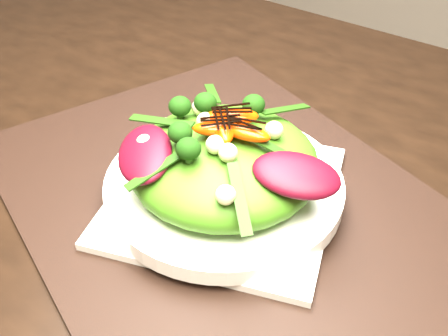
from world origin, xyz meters
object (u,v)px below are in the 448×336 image
Objects in this scene: dining_table at (221,158)px; placemat at (224,199)px; plate_base at (224,195)px; salad_bowl at (224,185)px; lettuce_mound at (224,162)px; orange_segment at (221,123)px.

placemat is at bearing -51.66° from dining_table.
plate_base is 0.01m from salad_bowl.
salad_bowl is (-0.00, 0.00, 0.01)m from plate_base.
dining_table is 0.11m from plate_base.
plate_base is 0.91× the size of salad_bowl.
dining_table reaches higher than plate_base.
plate_base is at bearing 0.00° from salad_bowl.
plate_base reaches higher than placemat.
dining_table is 0.11m from salad_bowl.
salad_bowl is at bearing -51.66° from dining_table.
lettuce_mound is at bearing -90.00° from placemat.
placemat is at bearing 26.57° from salad_bowl.
salad_bowl is at bearing -42.01° from orange_segment.
placemat is 9.56× the size of orange_segment.
dining_table is 0.13m from lettuce_mound.
lettuce_mound is (0.07, -0.08, 0.08)m from dining_table.
dining_table is at bearing 126.92° from orange_segment.
lettuce_mound reaches higher than placemat.
orange_segment is (-0.01, 0.01, 0.04)m from lettuce_mound.
placemat is at bearing 90.00° from lettuce_mound.
dining_table is at bearing 128.34° from placemat.
plate_base is 4.16× the size of orange_segment.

